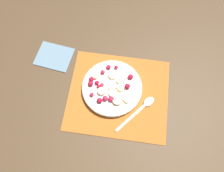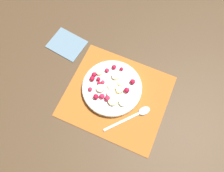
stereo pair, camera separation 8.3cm
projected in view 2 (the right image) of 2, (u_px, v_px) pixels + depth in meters
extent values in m
plane|color=#4C3823|center=(117.00, 96.00, 0.86)|extent=(3.00, 3.00, 0.00)
cube|color=#B26023|center=(117.00, 96.00, 0.86)|extent=(0.39, 0.34, 0.01)
cylinder|color=silver|center=(112.00, 88.00, 0.86)|extent=(0.23, 0.23, 0.02)
torus|color=silver|center=(112.00, 87.00, 0.85)|extent=(0.23, 0.23, 0.01)
cylinder|color=white|center=(112.00, 87.00, 0.84)|extent=(0.21, 0.21, 0.00)
cylinder|color=beige|center=(116.00, 76.00, 0.85)|extent=(0.04, 0.04, 0.01)
cylinder|color=beige|center=(112.00, 86.00, 0.84)|extent=(0.05, 0.05, 0.01)
cylinder|color=beige|center=(114.00, 101.00, 0.81)|extent=(0.05, 0.05, 0.01)
cylinder|color=beige|center=(99.00, 72.00, 0.86)|extent=(0.03, 0.03, 0.01)
cylinder|color=beige|center=(120.00, 90.00, 0.83)|extent=(0.04, 0.04, 0.01)
cylinder|color=#F4EAB7|center=(101.00, 89.00, 0.83)|extent=(0.04, 0.04, 0.01)
cylinder|color=#F4EAB7|center=(123.00, 102.00, 0.81)|extent=(0.04, 0.04, 0.01)
cylinder|color=#F4EAB7|center=(111.00, 94.00, 0.82)|extent=(0.05, 0.05, 0.01)
cylinder|color=beige|center=(121.00, 83.00, 0.84)|extent=(0.04, 0.04, 0.01)
sphere|color=red|center=(114.00, 67.00, 0.86)|extent=(0.02, 0.02, 0.02)
sphere|color=red|center=(99.00, 83.00, 0.84)|extent=(0.01, 0.01, 0.01)
sphere|color=#B21433|center=(121.00, 69.00, 0.86)|extent=(0.01, 0.01, 0.01)
sphere|color=#DB3356|center=(103.00, 82.00, 0.84)|extent=(0.02, 0.02, 0.02)
sphere|color=#D12347|center=(102.00, 96.00, 0.82)|extent=(0.02, 0.02, 0.02)
sphere|color=#D12347|center=(90.00, 89.00, 0.83)|extent=(0.02, 0.02, 0.02)
sphere|color=#B21433|center=(96.00, 97.00, 0.82)|extent=(0.02, 0.02, 0.02)
sphere|color=#D12347|center=(107.00, 70.00, 0.86)|extent=(0.02, 0.02, 0.02)
sphere|color=#B21433|center=(98.00, 79.00, 0.85)|extent=(0.02, 0.02, 0.02)
sphere|color=#B21433|center=(92.00, 78.00, 0.84)|extent=(0.02, 0.02, 0.02)
sphere|color=#B21433|center=(127.00, 90.00, 0.83)|extent=(0.02, 0.02, 0.02)
sphere|color=#B21433|center=(94.00, 75.00, 0.85)|extent=(0.02, 0.02, 0.02)
sphere|color=#B21433|center=(133.00, 82.00, 0.84)|extent=(0.02, 0.02, 0.02)
sphere|color=#D12347|center=(107.00, 98.00, 0.81)|extent=(0.02, 0.02, 0.02)
cube|color=silver|center=(122.00, 122.00, 0.81)|extent=(0.10, 0.12, 0.00)
ellipsoid|color=silver|center=(144.00, 111.00, 0.83)|extent=(0.05, 0.06, 0.01)
cube|color=slate|center=(67.00, 44.00, 0.94)|extent=(0.16, 0.14, 0.01)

